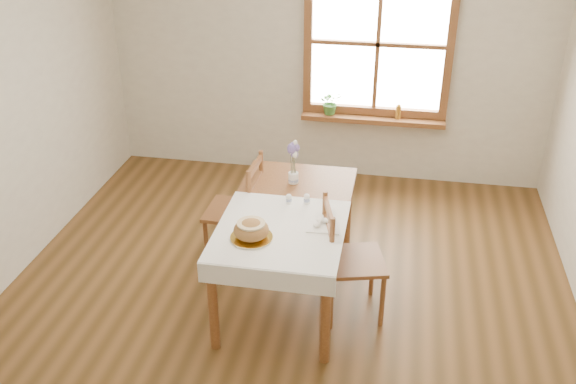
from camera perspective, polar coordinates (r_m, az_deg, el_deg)
name	(u,v)px	position (r m, az deg, el deg)	size (l,w,h in m)	color
ground	(281,314)	(4.99, -0.63, -10.78)	(5.00, 5.00, 0.00)	brown
room_walls	(280,103)	(4.13, -0.76, 7.95)	(4.60, 5.10, 2.65)	beige
window	(378,44)	(6.50, 8.00, 12.90)	(1.46, 0.08, 1.46)	brown
window_sill	(373,119)	(6.67, 7.54, 6.45)	(1.46, 0.20, 0.05)	brown
dining_table	(288,219)	(4.85, 0.00, -2.45)	(0.90, 1.60, 0.75)	brown
table_linen	(280,230)	(4.55, -0.69, -3.39)	(0.91, 0.99, 0.01)	white
chair_left	(233,209)	(5.39, -4.90, -1.55)	(0.44, 0.46, 0.94)	brown
chair_right	(354,259)	(4.76, 5.88, -5.96)	(0.44, 0.46, 0.95)	brown
bread_plate	(251,238)	(4.44, -3.26, -4.07)	(0.29, 0.29, 0.02)	white
bread_loaf	(251,228)	(4.40, -3.29, -3.24)	(0.25, 0.25, 0.14)	#A4773A
egg_napkin	(324,226)	(4.58, 3.19, -3.04)	(0.24, 0.20, 0.01)	white
eggs	(324,223)	(4.57, 3.20, -2.77)	(0.18, 0.16, 0.04)	white
salt_shaker	(289,199)	(4.85, 0.07, -0.61)	(0.04, 0.04, 0.08)	white
pepper_shaker	(307,199)	(4.85, 1.67, -0.61)	(0.04, 0.04, 0.09)	white
flower_vase	(293,179)	(5.16, 0.48, 1.20)	(0.08, 0.08, 0.09)	white
lavender_bouquet	(293,158)	(5.08, 0.49, 3.00)	(0.14, 0.14, 0.27)	#63508E
potted_plant	(331,105)	(6.66, 3.82, 7.71)	(0.22, 0.25, 0.19)	#396F2C
amber_bottle	(398,111)	(6.63, 9.78, 7.08)	(0.05, 0.05, 0.15)	#A56D1E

